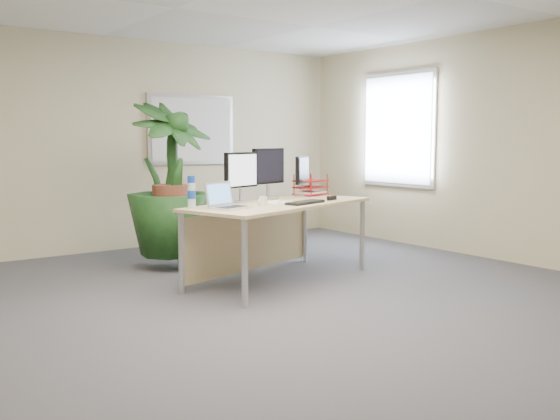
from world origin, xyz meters
TOP-DOWN VIEW (x-y plane):
  - floor at (0.00, 0.00)m, footprint 8.00×8.00m
  - back_wall at (0.00, 4.00)m, footprint 7.00×0.04m
  - right_wall at (3.50, 0.00)m, footprint 0.04×8.00m
  - whiteboard at (1.20, 3.97)m, footprint 1.30×0.04m
  - window at (3.47, 2.30)m, footprint 0.04×1.30m
  - desk at (0.73, 1.43)m, footprint 2.22×1.42m
  - floor_plant at (0.16, 2.53)m, footprint 1.08×1.08m
  - monitor_left at (0.45, 1.54)m, footprint 0.44×0.20m
  - monitor_right at (0.89, 1.70)m, footprint 0.47×0.22m
  - monitor_dark at (1.42, 1.79)m, footprint 0.34×0.26m
  - laptop at (0.07, 1.21)m, footprint 0.40×0.38m
  - keyboard at (0.92, 1.10)m, footprint 0.49×0.28m
  - coffee_mug at (0.48, 1.21)m, footprint 0.11×0.08m
  - spiral_notebook at (0.72, 1.32)m, footprint 0.36×0.31m
  - orange_pen at (0.73, 1.27)m, footprint 0.12×0.11m
  - yellow_highlighter at (0.99, 1.31)m, footprint 0.12×0.03m
  - water_bottle at (-0.19, 1.38)m, footprint 0.08×0.08m
  - letter_tray at (1.54, 1.80)m, footprint 0.41×0.35m
  - stapler at (1.36, 1.22)m, footprint 0.14×0.07m

SIDE VIEW (x-z plane):
  - floor at x=0.00m, z-range 0.00..0.00m
  - desk at x=0.73m, z-range 0.23..1.02m
  - floor_plant at x=0.16m, z-range 0.00..1.50m
  - spiral_notebook at x=0.72m, z-range 0.79..0.80m
  - yellow_highlighter at x=0.99m, z-range 0.79..0.81m
  - keyboard at x=0.92m, z-range 0.79..0.82m
  - orange_pen at x=0.73m, z-range 0.80..0.82m
  - stapler at x=1.36m, z-range 0.79..0.84m
  - coffee_mug at x=0.48m, z-range 0.79..0.88m
  - laptop at x=0.07m, z-range 0.73..0.97m
  - letter_tray at x=1.54m, z-range 0.78..0.95m
  - water_bottle at x=-0.19m, z-range 0.79..1.08m
  - monitor_dark at x=1.42m, z-range 0.82..1.27m
  - monitor_left at x=0.45m, z-range 0.83..1.33m
  - monitor_right at x=0.89m, z-range 0.83..1.37m
  - back_wall at x=0.00m, z-range 0.00..2.70m
  - right_wall at x=3.50m, z-range 0.00..2.70m
  - whiteboard at x=1.20m, z-range 1.07..2.02m
  - window at x=3.47m, z-range 0.77..2.33m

